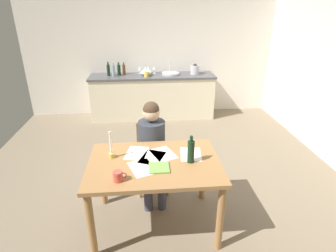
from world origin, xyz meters
name	(u,v)px	position (x,y,z in m)	size (l,w,h in m)	color
ground_plane	(159,175)	(0.00, 0.00, -0.02)	(5.20, 5.20, 0.04)	#7A6B56
wall_back	(151,52)	(0.00, 2.60, 1.30)	(5.20, 0.12, 2.60)	silver
kitchen_counter	(153,96)	(0.00, 2.24, 0.45)	(2.53, 0.64, 0.90)	beige
dining_table	(154,171)	(-0.10, -0.97, 0.66)	(1.31, 0.91, 0.77)	#9E7042
chair_at_table	(152,154)	(-0.11, -0.28, 0.48)	(0.41, 0.41, 0.86)	#9E7042
person_seated	(152,145)	(-0.10, -0.42, 0.68)	(0.33, 0.60, 1.19)	#333842
coffee_mug	(118,176)	(-0.43, -1.26, 0.82)	(0.12, 0.09, 0.09)	#D84C3F
candlestick	(111,150)	(-0.53, -0.85, 0.85)	(0.06, 0.06, 0.29)	gold
book_magazine	(159,168)	(-0.06, -1.09, 0.78)	(0.19, 0.20, 0.02)	#77AE4E
paper_letter	(142,168)	(-0.22, -1.07, 0.77)	(0.21, 0.30, 0.00)	white
paper_bill	(191,154)	(0.28, -0.85, 0.77)	(0.21, 0.30, 0.00)	white
paper_envelope	(137,153)	(-0.28, -0.78, 0.77)	(0.21, 0.30, 0.00)	white
paper_receipt	(164,154)	(0.00, -0.82, 0.77)	(0.21, 0.30, 0.00)	white
paper_notice	(152,157)	(-0.12, -0.88, 0.77)	(0.21, 0.30, 0.00)	white
wine_bottle_on_table	(191,151)	(0.26, -1.00, 0.89)	(0.07, 0.07, 0.28)	black
sink_unit	(171,73)	(0.37, 2.24, 0.92)	(0.36, 0.36, 0.24)	#B2B7BC
bottle_oil	(108,70)	(-0.87, 2.25, 1.02)	(0.06, 0.06, 0.27)	black
bottle_vinegar	(113,71)	(-0.77, 2.20, 1.01)	(0.07, 0.07, 0.26)	#8C999E
bottle_wine_red	(119,70)	(-0.67, 2.33, 1.01)	(0.06, 0.06, 0.25)	black
bottle_sauce	(124,69)	(-0.57, 2.33, 1.00)	(0.06, 0.06, 0.25)	#593319
mixing_bowl	(146,73)	(-0.12, 2.24, 0.95)	(0.23, 0.23, 0.10)	white
stovetop_kettle	(195,69)	(0.87, 2.24, 1.00)	(0.18, 0.18, 0.22)	#B7BABF
wine_glass_near_sink	(154,68)	(0.05, 2.39, 1.01)	(0.07, 0.07, 0.15)	silver
wine_glass_by_kettle	(149,68)	(-0.07, 2.39, 1.01)	(0.07, 0.07, 0.15)	silver
wine_glass_back_left	(145,68)	(-0.13, 2.39, 1.01)	(0.07, 0.07, 0.15)	silver
wine_glass_back_right	(140,68)	(-0.25, 2.39, 1.01)	(0.07, 0.07, 0.15)	silver
teacup_on_counter	(146,74)	(-0.12, 2.09, 0.95)	(0.12, 0.09, 0.10)	#F2CC4C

